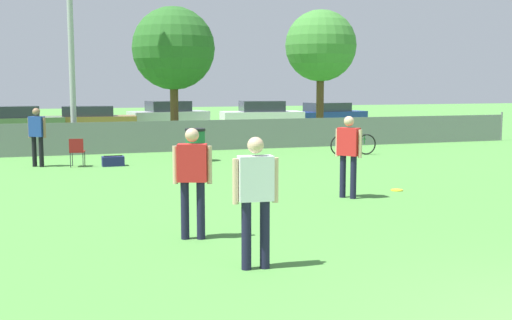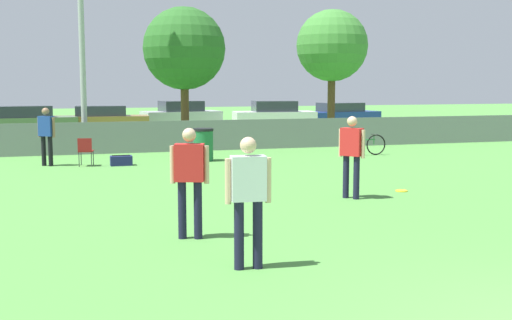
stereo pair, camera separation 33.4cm
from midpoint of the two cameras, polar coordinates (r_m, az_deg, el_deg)
name	(u,v)px [view 2 (the right image)]	position (r m, az deg, el deg)	size (l,w,h in m)	color
fence_backline	(199,136)	(23.06, -4.69, 2.17)	(27.11, 0.07, 1.21)	gray
tree_near_pole	(184,49)	(25.49, -6.03, 9.80)	(3.22, 3.22, 5.38)	brown
tree_far_right	(332,46)	(27.70, 7.12, 10.01)	(3.02, 3.02, 5.51)	brown
player_receiver_white	(248,192)	(8.29, 0.46, -2.86)	(0.61, 0.26, 1.74)	#191933
player_defender_red	(190,174)	(9.95, -4.97, -1.25)	(0.58, 0.35, 1.74)	#191933
player_thrower_red	(352,150)	(13.58, 9.20, 0.85)	(0.44, 0.51, 1.74)	#191933
spectator_in_blue	(46,132)	(19.68, -17.68, 2.38)	(0.49, 0.42, 1.71)	black
frisbee_disc	(402,191)	(14.83, 13.44, -2.67)	(0.27, 0.27, 0.03)	yellow
folding_chair_sideline	(86,149)	(19.33, -14.44, 0.91)	(0.48, 0.48, 0.83)	#333338
bicycle_sideline	(363,145)	(21.88, 9.89, 1.35)	(1.69, 0.44, 0.75)	black
trash_bin	(203,145)	(20.06, -4.22, 1.38)	(0.63, 0.63, 1.02)	#1E6638
gear_bag_sideline	(121,161)	(19.32, -11.41, -0.06)	(0.63, 0.35, 0.31)	navy
parked_car_olive	(24,122)	(31.05, -19.63, 3.22)	(4.74, 2.23, 1.40)	black
parked_car_tan	(101,120)	(31.74, -13.31, 3.49)	(4.59, 1.96, 1.35)	black
parked_car_silver	(181,115)	(34.66, -6.39, 3.98)	(4.30, 2.35, 1.48)	black
parked_car_white	(274,116)	(33.94, 1.91, 3.96)	(4.42, 2.28, 1.50)	black
parked_car_blue	(340,115)	(36.09, 7.76, 4.00)	(4.61, 2.50, 1.35)	black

